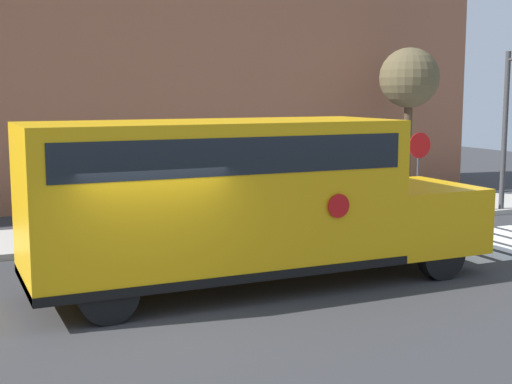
# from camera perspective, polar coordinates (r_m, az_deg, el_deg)

# --- Properties ---
(ground_plane) EXTENTS (60.00, 60.00, 0.00)m
(ground_plane) POSITION_cam_1_polar(r_m,az_deg,el_deg) (12.47, -8.46, -9.55)
(ground_plane) COLOR #333335
(sidewalk_strip) EXTENTS (44.00, 3.00, 0.15)m
(sidewalk_strip) POSITION_cam_1_polar(r_m,az_deg,el_deg) (18.60, -14.02, -3.60)
(sidewalk_strip) COLOR #B2ADA3
(sidewalk_strip) RESTS_ON ground
(building_backdrop) EXTENTS (32.00, 4.00, 9.66)m
(building_backdrop) POSITION_cam_1_polar(r_m,az_deg,el_deg) (24.68, -17.21, 10.20)
(building_backdrop) COLOR #935B42
(building_backdrop) RESTS_ON ground
(crosswalk_stripes) EXTENTS (4.00, 3.20, 0.01)m
(crosswalk_stripes) POSITION_cam_1_polar(r_m,az_deg,el_deg) (18.90, 18.67, -3.82)
(crosswalk_stripes) COLOR white
(crosswalk_stripes) RESTS_ON ground
(school_bus) EXTENTS (9.12, 2.57, 3.21)m
(school_bus) POSITION_cam_1_polar(r_m,az_deg,el_deg) (13.47, -1.40, -0.25)
(school_bus) COLOR #EAA80F
(school_bus) RESTS_ON ground
(stop_sign) EXTENTS (0.76, 0.10, 2.56)m
(stop_sign) POSITION_cam_1_polar(r_m,az_deg,el_deg) (21.60, 12.89, 2.45)
(stop_sign) COLOR #38383A
(stop_sign) RESTS_ON ground
(tree_far_sidewalk) EXTENTS (2.05, 2.05, 5.25)m
(tree_far_sidewalk) POSITION_cam_1_polar(r_m,az_deg,el_deg) (25.21, 12.16, 8.75)
(tree_far_sidewalk) COLOR #423323
(tree_far_sidewalk) RESTS_ON ground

